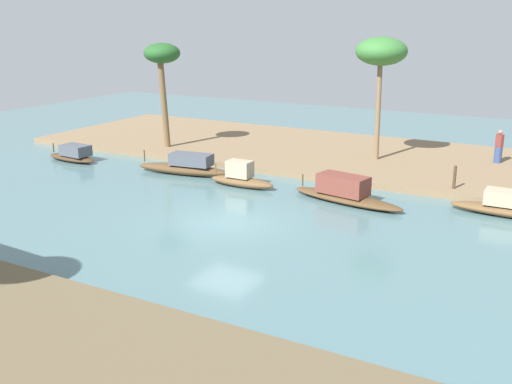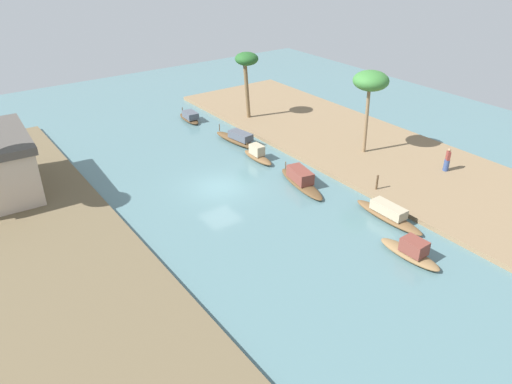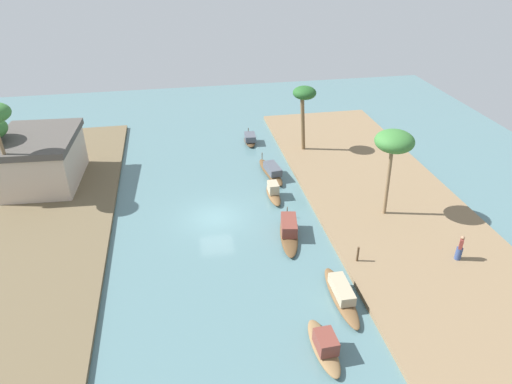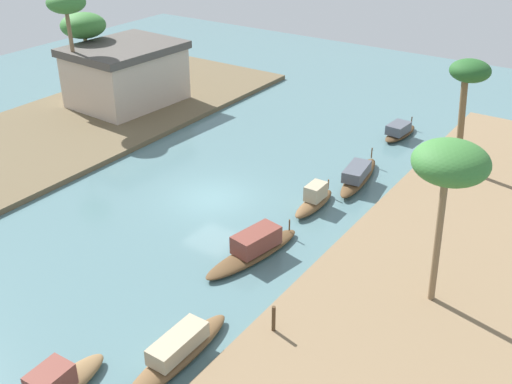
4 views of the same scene
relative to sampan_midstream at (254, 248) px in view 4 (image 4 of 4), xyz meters
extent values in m
plane|color=slate|center=(3.12, 4.79, -0.45)|extent=(64.45, 64.45, 0.00)
cube|color=#846B4C|center=(3.12, -8.37, -0.29)|extent=(38.14, 11.51, 0.31)
cube|color=brown|center=(3.12, 17.95, -0.29)|extent=(38.14, 11.51, 0.31)
ellipsoid|color=brown|center=(-0.09, 0.02, -0.26)|extent=(5.47, 2.16, 0.38)
cube|color=brown|center=(0.11, -0.02, 0.34)|extent=(2.34, 1.42, 0.82)
cylinder|color=brown|center=(2.22, -0.41, 0.17)|extent=(0.07, 0.07, 0.56)
ellipsoid|color=brown|center=(-6.73, -1.43, -0.22)|extent=(5.15, 1.09, 0.45)
cube|color=tan|center=(-6.67, -1.43, 0.31)|extent=(2.34, 0.89, 0.60)
ellipsoid|color=brown|center=(9.03, -0.61, -0.18)|extent=(5.22, 1.74, 0.53)
cube|color=#4C515B|center=(8.56, -0.68, 0.38)|extent=(2.25, 1.26, 0.58)
cylinder|color=brown|center=(11.27, -0.30, 0.34)|extent=(0.07, 0.07, 0.62)
ellipsoid|color=#47331E|center=(16.24, -0.01, -0.26)|extent=(3.50, 1.32, 0.37)
cube|color=#4C515B|center=(15.88, 0.01, 0.22)|extent=(1.69, 1.13, 0.59)
cylinder|color=#47331E|center=(17.74, -0.13, 0.14)|extent=(0.07, 0.07, 0.52)
ellipsoid|color=brown|center=(5.19, -0.03, -0.21)|extent=(3.35, 0.91, 0.48)
cube|color=tan|center=(5.32, -0.03, 0.41)|extent=(1.18, 0.76, 0.77)
cylinder|color=brown|center=(6.67, -0.02, 0.24)|extent=(0.07, 0.07, 0.53)
cube|color=brown|center=(-10.28, 0.68, 0.40)|extent=(1.37, 1.01, 0.79)
cylinder|color=#4C3823|center=(-3.87, -3.47, 0.38)|extent=(0.14, 0.14, 1.05)
cylinder|color=#7F6647|center=(1.09, -7.39, 2.47)|extent=(0.26, 0.46, 5.22)
ellipsoid|color=#387533|center=(1.09, -7.39, 5.61)|extent=(2.69, 2.69, 1.48)
cylinder|color=brown|center=(13.05, -4.46, 2.39)|extent=(0.35, 0.73, 5.07)
ellipsoid|color=#235623|center=(13.05, -4.46, 5.34)|extent=(2.10, 2.10, 1.15)
cylinder|color=#7F6647|center=(10.15, 21.21, 2.07)|extent=(0.27, 0.33, 4.42)
ellipsoid|color=#387533|center=(10.15, 21.21, 4.91)|extent=(3.12, 3.12, 1.71)
cylinder|color=#7F6647|center=(7.53, 19.42, 3.21)|extent=(0.26, 0.44, 6.69)
ellipsoid|color=#387533|center=(7.53, 19.42, 7.04)|extent=(2.46, 2.46, 1.35)
cube|color=#C6B29E|center=(10.61, 18.00, 1.64)|extent=(7.21, 5.90, 3.56)
cube|color=#4C4742|center=(10.61, 18.00, 3.67)|extent=(7.64, 6.26, 0.51)
camera|label=1|loc=(-8.84, 23.84, 7.27)|focal=42.45mm
camera|label=2|loc=(-23.13, 20.45, 15.66)|focal=34.45mm
camera|label=3|loc=(-25.32, 6.93, 18.21)|focal=32.29mm
camera|label=4|loc=(-18.23, -12.47, 14.50)|focal=42.80mm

